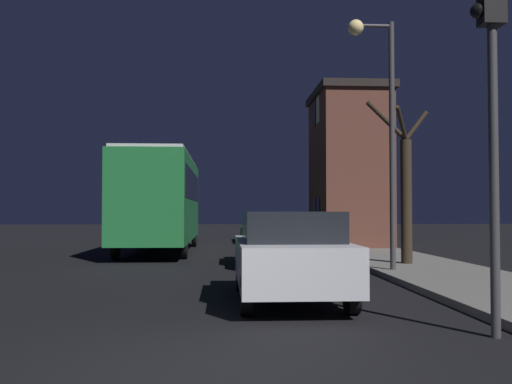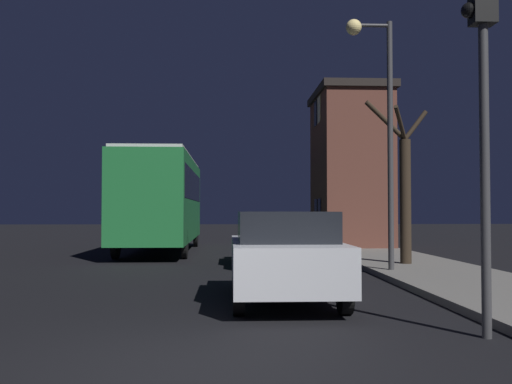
{
  "view_description": "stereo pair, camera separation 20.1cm",
  "coord_description": "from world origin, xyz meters",
  "px_view_note": "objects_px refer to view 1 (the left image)",
  "views": [
    {
      "loc": [
        0.09,
        -5.9,
        1.6
      ],
      "look_at": [
        1.21,
        13.27,
        2.22
      ],
      "focal_mm": 40.0,
      "sensor_mm": 36.0,
      "label": 1
    },
    {
      "loc": [
        0.29,
        -5.91,
        1.6
      ],
      "look_at": [
        1.21,
        13.27,
        2.22
      ],
      "focal_mm": 40.0,
      "sensor_mm": 36.0,
      "label": 2
    }
  ],
  "objects_px": {
    "bare_tree": "(405,189)",
    "car_mid_lane": "(272,237)",
    "car_near_lane": "(289,255)",
    "streetlamp": "(380,103)",
    "bus": "(161,196)",
    "traffic_light": "(490,64)"
  },
  "relations": [
    {
      "from": "bare_tree",
      "to": "car_near_lane",
      "type": "xyz_separation_m",
      "value": [
        -3.86,
        -5.47,
        -1.36
      ]
    },
    {
      "from": "streetlamp",
      "to": "car_near_lane",
      "type": "xyz_separation_m",
      "value": [
        -2.73,
        -3.9,
        -3.46
      ]
    },
    {
      "from": "bare_tree",
      "to": "car_mid_lane",
      "type": "relative_size",
      "value": 1.07
    },
    {
      "from": "streetlamp",
      "to": "bare_tree",
      "type": "height_order",
      "value": "streetlamp"
    },
    {
      "from": "streetlamp",
      "to": "car_mid_lane",
      "type": "distance_m",
      "value": 5.09
    },
    {
      "from": "bus",
      "to": "car_mid_lane",
      "type": "xyz_separation_m",
      "value": [
        3.81,
        -5.37,
        -1.34
      ]
    },
    {
      "from": "traffic_light",
      "to": "car_near_lane",
      "type": "xyz_separation_m",
      "value": [
        -2.22,
        2.98,
        -2.64
      ]
    },
    {
      "from": "bare_tree",
      "to": "car_mid_lane",
      "type": "xyz_separation_m",
      "value": [
        -3.6,
        1.23,
        -1.36
      ]
    },
    {
      "from": "car_near_lane",
      "to": "car_mid_lane",
      "type": "bearing_deg",
      "value": 87.77
    },
    {
      "from": "bus",
      "to": "car_mid_lane",
      "type": "relative_size",
      "value": 2.34
    },
    {
      "from": "car_mid_lane",
      "to": "traffic_light",
      "type": "bearing_deg",
      "value": -78.54
    },
    {
      "from": "streetlamp",
      "to": "bare_tree",
      "type": "relative_size",
      "value": 1.39
    },
    {
      "from": "car_mid_lane",
      "to": "bare_tree",
      "type": "bearing_deg",
      "value": -18.84
    },
    {
      "from": "bus",
      "to": "car_mid_lane",
      "type": "bearing_deg",
      "value": -54.68
    },
    {
      "from": "car_mid_lane",
      "to": "car_near_lane",
      "type": "bearing_deg",
      "value": -92.23
    },
    {
      "from": "traffic_light",
      "to": "car_near_lane",
      "type": "height_order",
      "value": "traffic_light"
    },
    {
      "from": "streetlamp",
      "to": "bare_tree",
      "type": "xyz_separation_m",
      "value": [
        1.14,
        1.57,
        -2.1
      ]
    },
    {
      "from": "streetlamp",
      "to": "car_mid_lane",
      "type": "xyz_separation_m",
      "value": [
        -2.46,
        2.8,
        -3.46
      ]
    },
    {
      "from": "streetlamp",
      "to": "car_near_lane",
      "type": "relative_size",
      "value": 1.5
    },
    {
      "from": "traffic_light",
      "to": "bus",
      "type": "relative_size",
      "value": 0.5
    },
    {
      "from": "bare_tree",
      "to": "bus",
      "type": "height_order",
      "value": "bare_tree"
    },
    {
      "from": "bare_tree",
      "to": "car_mid_lane",
      "type": "distance_m",
      "value": 4.04
    }
  ]
}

